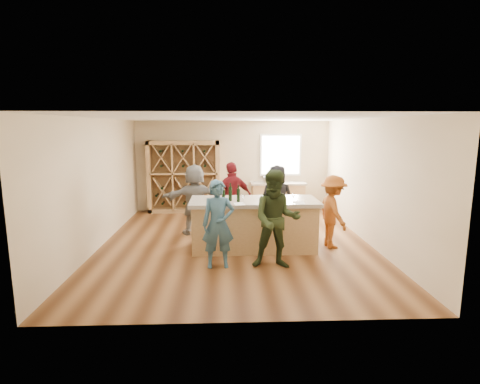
{
  "coord_description": "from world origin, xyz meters",
  "views": [
    {
      "loc": [
        -0.23,
        -8.18,
        2.61
      ],
      "look_at": [
        0.1,
        0.2,
        1.15
      ],
      "focal_mm": 28.0,
      "sensor_mm": 36.0,
      "label": 1
    }
  ],
  "objects_px": {
    "sink": "(272,179)",
    "person_far_left": "(195,199)",
    "wine_bottle_b": "(223,196)",
    "person_far_right": "(277,200)",
    "person_server": "(333,212)",
    "person_far_mid": "(232,198)",
    "person_near_right": "(276,220)",
    "wine_bottle_d": "(238,195)",
    "wine_bottle_a": "(216,195)",
    "tasting_counter_base": "(254,226)",
    "wine_bottle_c": "(230,194)",
    "person_near_left": "(218,224)",
    "wine_rack": "(184,177)"
  },
  "relations": [
    {
      "from": "tasting_counter_base",
      "to": "person_server",
      "type": "height_order",
      "value": "person_server"
    },
    {
      "from": "tasting_counter_base",
      "to": "person_far_left",
      "type": "relative_size",
      "value": 1.5
    },
    {
      "from": "person_far_right",
      "to": "person_far_left",
      "type": "height_order",
      "value": "person_far_left"
    },
    {
      "from": "person_far_mid",
      "to": "person_far_left",
      "type": "bearing_deg",
      "value": -26.3
    },
    {
      "from": "sink",
      "to": "person_far_right",
      "type": "relative_size",
      "value": 0.32
    },
    {
      "from": "person_near_left",
      "to": "wine_bottle_d",
      "type": "bearing_deg",
      "value": 60.24
    },
    {
      "from": "person_server",
      "to": "person_far_mid",
      "type": "distance_m",
      "value": 2.44
    },
    {
      "from": "wine_rack",
      "to": "person_server",
      "type": "bearing_deg",
      "value": -45.0
    },
    {
      "from": "sink",
      "to": "wine_bottle_d",
      "type": "bearing_deg",
      "value": -107.11
    },
    {
      "from": "tasting_counter_base",
      "to": "wine_bottle_c",
      "type": "bearing_deg",
      "value": -167.13
    },
    {
      "from": "person_near_left",
      "to": "person_near_right",
      "type": "bearing_deg",
      "value": -7.84
    },
    {
      "from": "wine_bottle_b",
      "to": "person_far_mid",
      "type": "height_order",
      "value": "person_far_mid"
    },
    {
      "from": "person_server",
      "to": "person_near_right",
      "type": "bearing_deg",
      "value": 120.76
    },
    {
      "from": "wine_rack",
      "to": "wine_bottle_b",
      "type": "bearing_deg",
      "value": -72.47
    },
    {
      "from": "sink",
      "to": "person_far_mid",
      "type": "bearing_deg",
      "value": -117.68
    },
    {
      "from": "wine_bottle_d",
      "to": "person_far_mid",
      "type": "xyz_separation_m",
      "value": [
        -0.1,
        1.38,
        -0.33
      ]
    },
    {
      "from": "wine_bottle_c",
      "to": "wine_bottle_d",
      "type": "xyz_separation_m",
      "value": [
        0.17,
        -0.1,
        -0.01
      ]
    },
    {
      "from": "wine_rack",
      "to": "tasting_counter_base",
      "type": "bearing_deg",
      "value": -62.68
    },
    {
      "from": "wine_bottle_b",
      "to": "person_near_right",
      "type": "xyz_separation_m",
      "value": [
        0.98,
        -0.88,
        -0.29
      ]
    },
    {
      "from": "wine_bottle_a",
      "to": "wine_bottle_c",
      "type": "height_order",
      "value": "wine_bottle_c"
    },
    {
      "from": "person_near_left",
      "to": "person_near_right",
      "type": "height_order",
      "value": "person_near_right"
    },
    {
      "from": "wine_rack",
      "to": "tasting_counter_base",
      "type": "xyz_separation_m",
      "value": [
        1.88,
        -3.63,
        -0.6
      ]
    },
    {
      "from": "wine_rack",
      "to": "person_far_right",
      "type": "relative_size",
      "value": 1.29
    },
    {
      "from": "sink",
      "to": "wine_bottle_d",
      "type": "height_order",
      "value": "wine_bottle_d"
    },
    {
      "from": "wine_bottle_b",
      "to": "person_far_left",
      "type": "height_order",
      "value": "person_far_left"
    },
    {
      "from": "wine_rack",
      "to": "person_near_right",
      "type": "relative_size",
      "value": 1.19
    },
    {
      "from": "wine_rack",
      "to": "wine_bottle_b",
      "type": "xyz_separation_m",
      "value": [
        1.23,
        -3.89,
        0.11
      ]
    },
    {
      "from": "wine_bottle_b",
      "to": "person_server",
      "type": "relative_size",
      "value": 0.17
    },
    {
      "from": "wine_bottle_b",
      "to": "person_near_right",
      "type": "distance_m",
      "value": 1.35
    },
    {
      "from": "person_server",
      "to": "person_far_left",
      "type": "relative_size",
      "value": 0.92
    },
    {
      "from": "wine_bottle_a",
      "to": "person_far_right",
      "type": "bearing_deg",
      "value": 40.64
    },
    {
      "from": "person_near_left",
      "to": "tasting_counter_base",
      "type": "bearing_deg",
      "value": 50.83
    },
    {
      "from": "sink",
      "to": "person_near_right",
      "type": "distance_m",
      "value": 4.73
    },
    {
      "from": "wine_rack",
      "to": "person_far_right",
      "type": "bearing_deg",
      "value": -44.54
    },
    {
      "from": "wine_rack",
      "to": "person_far_mid",
      "type": "distance_m",
      "value": 2.87
    },
    {
      "from": "wine_bottle_b",
      "to": "wine_bottle_c",
      "type": "bearing_deg",
      "value": 43.78
    },
    {
      "from": "wine_bottle_b",
      "to": "person_far_right",
      "type": "distance_m",
      "value": 1.94
    },
    {
      "from": "person_near_left",
      "to": "person_near_right",
      "type": "relative_size",
      "value": 0.9
    },
    {
      "from": "person_near_left",
      "to": "person_far_left",
      "type": "distance_m",
      "value": 2.35
    },
    {
      "from": "sink",
      "to": "person_server",
      "type": "height_order",
      "value": "person_server"
    },
    {
      "from": "wine_bottle_a",
      "to": "tasting_counter_base",
      "type": "bearing_deg",
      "value": 7.61
    },
    {
      "from": "person_near_right",
      "to": "wine_bottle_d",
      "type": "bearing_deg",
      "value": 130.55
    },
    {
      "from": "wine_bottle_c",
      "to": "person_server",
      "type": "xyz_separation_m",
      "value": [
        2.23,
        0.15,
        -0.43
      ]
    },
    {
      "from": "tasting_counter_base",
      "to": "person_near_right",
      "type": "bearing_deg",
      "value": -73.88
    },
    {
      "from": "sink",
      "to": "person_far_left",
      "type": "bearing_deg",
      "value": -132.76
    },
    {
      "from": "person_far_mid",
      "to": "person_far_left",
      "type": "relative_size",
      "value": 1.03
    },
    {
      "from": "person_far_right",
      "to": "wine_rack",
      "type": "bearing_deg",
      "value": -48.84
    },
    {
      "from": "person_far_mid",
      "to": "wine_bottle_d",
      "type": "bearing_deg",
      "value": 70.74
    },
    {
      "from": "tasting_counter_base",
      "to": "person_near_left",
      "type": "xyz_separation_m",
      "value": [
        -0.75,
        -1.06,
        0.33
      ]
    },
    {
      "from": "person_near_right",
      "to": "person_far_right",
      "type": "distance_m",
      "value": 2.3
    }
  ]
}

